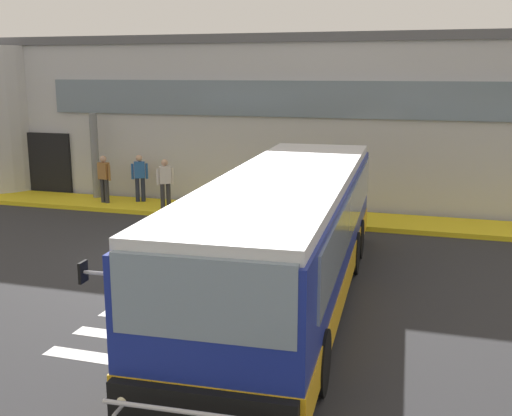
# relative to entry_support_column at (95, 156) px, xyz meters

# --- Properties ---
(ground_plane) EXTENTS (80.00, 90.00, 0.02)m
(ground_plane) POSITION_rel_entry_support_column_xyz_m (6.06, -5.40, -1.70)
(ground_plane) COLOR #2B2B2D
(ground_plane) RESTS_ON ground
(bay_paint_stripes) EXTENTS (4.40, 3.96, 0.01)m
(bay_paint_stripes) POSITION_rel_entry_support_column_xyz_m (8.06, -9.60, -1.69)
(bay_paint_stripes) COLOR silver
(bay_paint_stripes) RESTS_ON ground
(terminal_building) EXTENTS (25.55, 13.80, 5.94)m
(terminal_building) POSITION_rel_entry_support_column_xyz_m (5.37, 6.26, 1.28)
(terminal_building) COLOR #B7B7BC
(terminal_building) RESTS_ON ground
(boarding_curb) EXTENTS (27.75, 2.00, 0.15)m
(boarding_curb) POSITION_rel_entry_support_column_xyz_m (6.06, -0.60, -1.61)
(boarding_curb) COLOR yellow
(boarding_curb) RESTS_ON ground
(entry_support_column) EXTENTS (0.28, 0.28, 3.08)m
(entry_support_column) POSITION_rel_entry_support_column_xyz_m (0.00, 0.00, 0.00)
(entry_support_column) COLOR slate
(entry_support_column) RESTS_ON boarding_curb
(bus_main_foreground) EXTENTS (3.20, 11.46, 2.70)m
(bus_main_foreground) POSITION_rel_entry_support_column_xyz_m (9.22, -7.95, -0.36)
(bus_main_foreground) COLOR navy
(bus_main_foreground) RESTS_ON ground
(passenger_near_column) EXTENTS (0.58, 0.30, 1.68)m
(passenger_near_column) POSITION_rel_entry_support_column_xyz_m (0.80, -0.78, -0.61)
(passenger_near_column) COLOR #2D2D33
(passenger_near_column) RESTS_ON boarding_curb
(passenger_by_doorway) EXTENTS (0.53, 0.49, 1.68)m
(passenger_by_doorway) POSITION_rel_entry_support_column_xyz_m (1.89, -0.20, -0.58)
(passenger_by_doorway) COLOR #1E2338
(passenger_by_doorway) RESTS_ON boarding_curb
(passenger_at_curb_edge) EXTENTS (0.50, 0.40, 1.68)m
(passenger_at_curb_edge) POSITION_rel_entry_support_column_xyz_m (3.24, -0.98, -0.61)
(passenger_at_curb_edge) COLOR #2D2D33
(passenger_at_curb_edge) RESTS_ON boarding_curb
(safety_bollard_yellow) EXTENTS (0.18, 0.18, 0.90)m
(safety_bollard_yellow) POSITION_rel_entry_support_column_xyz_m (9.68, -1.80, -1.24)
(safety_bollard_yellow) COLOR yellow
(safety_bollard_yellow) RESTS_ON ground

